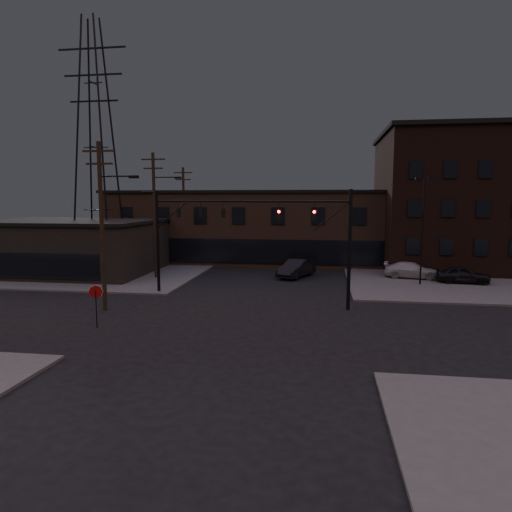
% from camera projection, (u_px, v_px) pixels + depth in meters
% --- Properties ---
extents(ground, '(140.00, 140.00, 0.00)m').
position_uv_depth(ground, '(240.00, 324.00, 27.00)').
color(ground, black).
rests_on(ground, ground).
extents(sidewalk_ne, '(30.00, 30.00, 0.15)m').
position_uv_depth(sidewalk_ne, '(497.00, 273.00, 45.36)').
color(sidewalk_ne, '#474744').
rests_on(sidewalk_ne, ground).
extents(sidewalk_nw, '(30.00, 30.00, 0.15)m').
position_uv_depth(sidewalk_nw, '(85.00, 263.00, 51.81)').
color(sidewalk_nw, '#474744').
rests_on(sidewalk_nw, ground).
extents(building_row, '(40.00, 12.00, 8.00)m').
position_uv_depth(building_row, '(283.00, 228.00, 53.99)').
color(building_row, '#4E3729').
rests_on(building_row, ground).
extents(building_right, '(22.00, 16.00, 14.00)m').
position_uv_depth(building_right, '(488.00, 202.00, 48.43)').
color(building_right, black).
rests_on(building_right, ground).
extents(building_left, '(16.00, 12.00, 5.00)m').
position_uv_depth(building_left, '(72.00, 248.00, 45.32)').
color(building_left, black).
rests_on(building_left, ground).
extents(traffic_signal_near, '(7.12, 0.24, 8.00)m').
position_uv_depth(traffic_signal_near, '(332.00, 236.00, 30.02)').
color(traffic_signal_near, black).
rests_on(traffic_signal_near, ground).
extents(traffic_signal_far, '(7.12, 0.24, 8.00)m').
position_uv_depth(traffic_signal_far, '(173.00, 230.00, 35.22)').
color(traffic_signal_far, black).
rests_on(traffic_signal_far, ground).
extents(stop_sign, '(0.72, 0.33, 2.48)m').
position_uv_depth(stop_sign, '(96.00, 296.00, 26.00)').
color(stop_sign, black).
rests_on(stop_sign, ground).
extents(utility_pole_near, '(3.70, 0.28, 11.00)m').
position_uv_depth(utility_pole_near, '(103.00, 222.00, 29.62)').
color(utility_pole_near, black).
rests_on(utility_pole_near, ground).
extents(utility_pole_mid, '(3.70, 0.28, 11.50)m').
position_uv_depth(utility_pole_mid, '(155.00, 213.00, 41.51)').
color(utility_pole_mid, black).
rests_on(utility_pole_mid, ground).
extents(utility_pole_far, '(2.20, 0.28, 11.00)m').
position_uv_depth(utility_pole_far, '(184.00, 213.00, 53.49)').
color(utility_pole_far, black).
rests_on(utility_pole_far, ground).
extents(transmission_tower, '(7.00, 7.00, 25.00)m').
position_uv_depth(transmission_tower, '(96.00, 147.00, 45.75)').
color(transmission_tower, black).
rests_on(transmission_tower, ground).
extents(lot_light_a, '(1.50, 0.28, 9.14)m').
position_uv_depth(lot_light_a, '(423.00, 221.00, 38.16)').
color(lot_light_a, black).
rests_on(lot_light_a, ground).
extents(lot_light_b, '(1.50, 0.28, 9.14)m').
position_uv_depth(lot_light_b, '(479.00, 219.00, 42.18)').
color(lot_light_b, black).
rests_on(lot_light_b, ground).
extents(parked_car_lot_a, '(4.54, 2.29, 1.48)m').
position_uv_depth(parked_car_lot_a, '(463.00, 275.00, 39.27)').
color(parked_car_lot_a, black).
rests_on(parked_car_lot_a, sidewalk_ne).
extents(parked_car_lot_b, '(5.25, 3.00, 1.43)m').
position_uv_depth(parked_car_lot_b, '(412.00, 270.00, 41.80)').
color(parked_car_lot_b, '#AFAFB1').
rests_on(parked_car_lot_b, sidewalk_ne).
extents(car_crossing, '(3.66, 5.39, 1.68)m').
position_uv_depth(car_crossing, '(297.00, 268.00, 43.07)').
color(car_crossing, black).
rests_on(car_crossing, ground).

